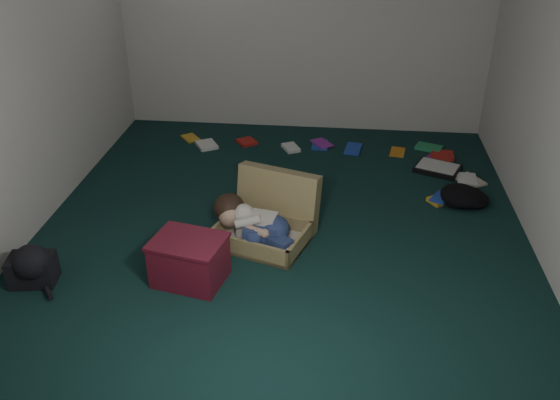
# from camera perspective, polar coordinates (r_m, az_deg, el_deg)

# --- Properties ---
(floor) EXTENTS (4.50, 4.50, 0.00)m
(floor) POSITION_cam_1_polar(r_m,az_deg,el_deg) (4.94, 0.18, -2.70)
(floor) COLOR #0F2C29
(floor) RESTS_ON ground
(wall_back) EXTENTS (4.50, 0.00, 4.50)m
(wall_back) POSITION_cam_1_polar(r_m,az_deg,el_deg) (6.57, 2.33, 17.65)
(wall_back) COLOR silver
(wall_back) RESTS_ON ground
(wall_front) EXTENTS (4.50, 0.00, 4.50)m
(wall_front) POSITION_cam_1_polar(r_m,az_deg,el_deg) (2.37, -5.42, -4.55)
(wall_front) COLOR silver
(wall_front) RESTS_ON ground
(wall_left) EXTENTS (0.00, 4.50, 4.50)m
(wall_left) POSITION_cam_1_polar(r_m,az_deg,el_deg) (5.00, -23.74, 11.60)
(wall_left) COLOR silver
(wall_left) RESTS_ON ground
(suitcase) EXTENTS (0.87, 0.86, 0.51)m
(suitcase) POSITION_cam_1_polar(r_m,az_deg,el_deg) (4.77, -1.11, -1.83)
(suitcase) COLOR #9E8B57
(suitcase) RESTS_ON floor
(person) EXTENTS (0.69, 0.53, 0.32)m
(person) POSITION_cam_1_polar(r_m,az_deg,el_deg) (4.63, -2.58, -2.27)
(person) COLOR silver
(person) RESTS_ON suitcase
(maroon_bin) EXTENTS (0.57, 0.49, 0.34)m
(maroon_bin) POSITION_cam_1_polar(r_m,az_deg,el_deg) (4.30, -8.71, -5.74)
(maroon_bin) COLOR maroon
(maroon_bin) RESTS_ON floor
(backpack) EXTENTS (0.44, 0.37, 0.24)m
(backpack) POSITION_cam_1_polar(r_m,az_deg,el_deg) (4.61, -22.73, -6.11)
(backpack) COLOR black
(backpack) RESTS_ON floor
(clothing_pile) EXTENTS (0.49, 0.43, 0.13)m
(clothing_pile) POSITION_cam_1_polar(r_m,az_deg,el_deg) (5.55, 17.23, 0.48)
(clothing_pile) COLOR black
(clothing_pile) RESTS_ON floor
(paper_tray) EXTENTS (0.50, 0.45, 0.06)m
(paper_tray) POSITION_cam_1_polar(r_m,az_deg,el_deg) (6.07, 14.92, 2.96)
(paper_tray) COLOR black
(paper_tray) RESTS_ON floor
(book_scatter) EXTENTS (3.12, 1.39, 0.02)m
(book_scatter) POSITION_cam_1_polar(r_m,az_deg,el_deg) (6.25, 6.62, 4.39)
(book_scatter) COLOR gold
(book_scatter) RESTS_ON floor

